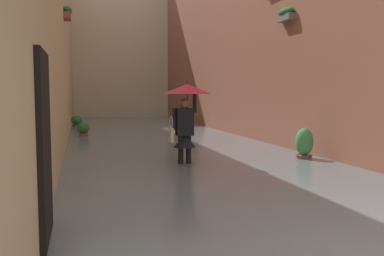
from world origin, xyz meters
TOP-DOWN VIEW (x-y plane):
  - ground_plane at (0.00, -12.20)m, footprint 60.99×60.99m
  - flood_water at (0.00, -12.20)m, footprint 6.87×30.40m
  - building_facade_right at (3.94, -12.19)m, footprint 2.04×28.40m
  - building_facade_far at (0.00, -25.30)m, footprint 9.67×1.80m
  - person_wading at (0.37, -6.27)m, footprint 1.09×1.09m
  - potted_plant_near_right at (2.78, -17.40)m, footprint 0.50×0.50m
  - potted_plant_far_right at (2.52, -12.83)m, footprint 0.44×0.44m
  - potted_plant_near_left at (-2.55, -6.22)m, footprint 0.43×0.43m

SIDE VIEW (x-z plane):
  - ground_plane at x=0.00m, z-range 0.00..0.00m
  - flood_water at x=0.00m, z-range 0.00..0.19m
  - potted_plant_near_right at x=2.78m, z-range 0.04..0.76m
  - potted_plant_far_right at x=2.52m, z-range 0.04..0.76m
  - potted_plant_near_left at x=-2.55m, z-range 0.02..0.94m
  - person_wading at x=0.37m, z-range 0.44..2.47m
  - building_facade_right at x=3.94m, z-range 0.00..8.46m
  - building_facade_far at x=0.00m, z-range 0.00..9.92m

